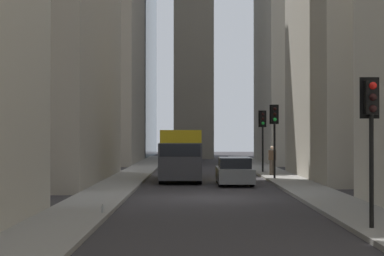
{
  "coord_description": "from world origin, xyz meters",
  "views": [
    {
      "loc": [
        -24.61,
        0.81,
        2.58
      ],
      "look_at": [
        12.32,
        0.79,
        3.0
      ],
      "focal_mm": 56.62,
      "sensor_mm": 36.0,
      "label": 1
    }
  ],
  "objects_px": {
    "delivery_truck": "(181,155)",
    "hatchback_grey": "(234,172)",
    "discarded_bottle": "(102,209)",
    "traffic_light_far_junction": "(263,127)",
    "pedestrian": "(272,159)",
    "traffic_light_midblock": "(275,124)",
    "traffic_light_foreground": "(371,117)"
  },
  "relations": [
    {
      "from": "traffic_light_foreground",
      "to": "traffic_light_far_junction",
      "type": "relative_size",
      "value": 0.98
    },
    {
      "from": "traffic_light_far_junction",
      "to": "pedestrian",
      "type": "xyz_separation_m",
      "value": [
        -3.25,
        -0.19,
        -2.01
      ]
    },
    {
      "from": "traffic_light_midblock",
      "to": "pedestrian",
      "type": "xyz_separation_m",
      "value": [
        2.65,
        -0.22,
        -2.09
      ]
    },
    {
      "from": "delivery_truck",
      "to": "pedestrian",
      "type": "distance_m",
      "value": 6.13
    },
    {
      "from": "delivery_truck",
      "to": "pedestrian",
      "type": "xyz_separation_m",
      "value": [
        2.74,
        -5.47,
        -0.35
      ]
    },
    {
      "from": "traffic_light_foreground",
      "to": "traffic_light_midblock",
      "type": "bearing_deg",
      "value": 0.2
    },
    {
      "from": "delivery_truck",
      "to": "traffic_light_far_junction",
      "type": "distance_m",
      "value": 8.16
    },
    {
      "from": "hatchback_grey",
      "to": "pedestrian",
      "type": "distance_m",
      "value": 6.03
    },
    {
      "from": "hatchback_grey",
      "to": "pedestrian",
      "type": "height_order",
      "value": "pedestrian"
    },
    {
      "from": "traffic_light_foreground",
      "to": "pedestrian",
      "type": "relative_size",
      "value": 2.25
    },
    {
      "from": "pedestrian",
      "to": "traffic_light_far_junction",
      "type": "bearing_deg",
      "value": 3.32
    },
    {
      "from": "delivery_truck",
      "to": "traffic_light_midblock",
      "type": "bearing_deg",
      "value": -89.08
    },
    {
      "from": "traffic_light_far_junction",
      "to": "discarded_bottle",
      "type": "xyz_separation_m",
      "value": [
        -20.93,
        7.5,
        -2.87
      ]
    },
    {
      "from": "traffic_light_far_junction",
      "to": "pedestrian",
      "type": "height_order",
      "value": "traffic_light_far_junction"
    },
    {
      "from": "hatchback_grey",
      "to": "traffic_light_far_junction",
      "type": "height_order",
      "value": "traffic_light_far_junction"
    },
    {
      "from": "delivery_truck",
      "to": "traffic_light_foreground",
      "type": "bearing_deg",
      "value": -163.57
    },
    {
      "from": "traffic_light_foreground",
      "to": "discarded_bottle",
      "type": "relative_size",
      "value": 14.72
    },
    {
      "from": "traffic_light_far_junction",
      "to": "pedestrian",
      "type": "bearing_deg",
      "value": -176.68
    },
    {
      "from": "pedestrian",
      "to": "discarded_bottle",
      "type": "height_order",
      "value": "pedestrian"
    },
    {
      "from": "traffic_light_midblock",
      "to": "traffic_light_far_junction",
      "type": "relative_size",
      "value": 1.02
    },
    {
      "from": "traffic_light_foreground",
      "to": "hatchback_grey",
      "type": "bearing_deg",
      "value": 9.3
    },
    {
      "from": "traffic_light_foreground",
      "to": "pedestrian",
      "type": "height_order",
      "value": "traffic_light_foreground"
    },
    {
      "from": "hatchback_grey",
      "to": "discarded_bottle",
      "type": "relative_size",
      "value": 15.93
    },
    {
      "from": "delivery_truck",
      "to": "discarded_bottle",
      "type": "height_order",
      "value": "delivery_truck"
    },
    {
      "from": "delivery_truck",
      "to": "discarded_bottle",
      "type": "distance_m",
      "value": 15.16
    },
    {
      "from": "traffic_light_foreground",
      "to": "pedestrian",
      "type": "bearing_deg",
      "value": -0.42
    },
    {
      "from": "traffic_light_foreground",
      "to": "discarded_bottle",
      "type": "height_order",
      "value": "traffic_light_foreground"
    },
    {
      "from": "traffic_light_midblock",
      "to": "discarded_bottle",
      "type": "distance_m",
      "value": 17.04
    },
    {
      "from": "discarded_bottle",
      "to": "hatchback_grey",
      "type": "bearing_deg",
      "value": -22.19
    },
    {
      "from": "traffic_light_midblock",
      "to": "pedestrian",
      "type": "distance_m",
      "value": 3.38
    },
    {
      "from": "delivery_truck",
      "to": "hatchback_grey",
      "type": "bearing_deg",
      "value": -133.37
    },
    {
      "from": "hatchback_grey",
      "to": "traffic_light_far_junction",
      "type": "xyz_separation_m",
      "value": [
        8.63,
        -2.49,
        2.46
      ]
    }
  ]
}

